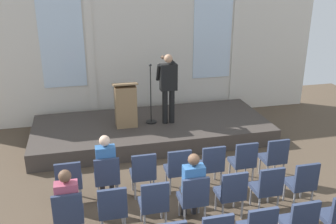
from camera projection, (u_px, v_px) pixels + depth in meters
name	position (u px, v px, depth m)	size (l,w,h in m)	color
rear_partition	(141.00, 56.00, 10.69)	(10.57, 0.14, 3.64)	silver
stage_platform	(152.00, 130.00, 9.86)	(6.03, 2.49, 0.42)	#3F3833
speaker	(168.00, 84.00, 9.42)	(0.50, 0.69, 1.79)	black
mic_stand	(151.00, 110.00, 9.67)	(0.28, 0.28, 1.55)	black
lectern	(126.00, 105.00, 9.40)	(0.60, 0.48, 1.16)	#93724C
chair_r0_c0	(69.00, 180.00, 6.88)	(0.46, 0.44, 0.94)	#99999E
chair_r0_c1	(107.00, 176.00, 7.03)	(0.46, 0.44, 0.94)	#99999E
audience_r0_c1	(106.00, 164.00, 7.03)	(0.36, 0.39, 1.33)	#2D2D33
chair_r0_c2	(143.00, 171.00, 7.18)	(0.46, 0.44, 0.94)	#99999E
chair_r0_c3	(178.00, 167.00, 7.33)	(0.46, 0.44, 0.94)	#99999E
chair_r0_c4	(211.00, 163.00, 7.48)	(0.46, 0.44, 0.94)	#99999E
chair_r0_c5	(244.00, 160.00, 7.63)	(0.46, 0.44, 0.94)	#99999E
chair_r0_c6	(274.00, 156.00, 7.78)	(0.46, 0.44, 0.94)	#99999E
chair_r1_c0	(69.00, 213.00, 5.94)	(0.46, 0.44, 0.94)	#99999E
audience_r1_c0	(68.00, 201.00, 5.96)	(0.36, 0.39, 1.28)	#2D2D33
chair_r1_c1	(112.00, 207.00, 6.09)	(0.46, 0.44, 0.94)	#99999E
chair_r1_c2	(154.00, 202.00, 6.24)	(0.46, 0.44, 0.94)	#99999E
chair_r1_c3	(194.00, 196.00, 6.39)	(0.46, 0.44, 0.94)	#99999E
audience_r1_c3	(192.00, 184.00, 6.40)	(0.36, 0.39, 1.31)	#2D2D33
chair_r1_c4	(231.00, 191.00, 6.54)	(0.46, 0.44, 0.94)	#99999E
chair_r1_c5	(268.00, 186.00, 6.69)	(0.46, 0.44, 0.94)	#99999E
chair_r1_c6	(302.00, 181.00, 6.84)	(0.46, 0.44, 0.94)	#99999E
chair_r2_c5	(299.00, 221.00, 5.75)	(0.46, 0.44, 0.94)	#99999E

